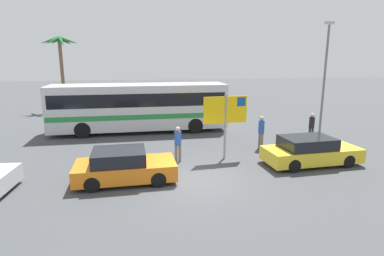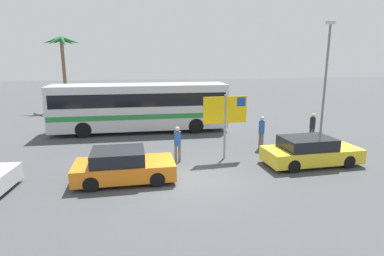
{
  "view_description": "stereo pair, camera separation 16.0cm",
  "coord_description": "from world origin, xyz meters",
  "px_view_note": "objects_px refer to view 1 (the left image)",
  "views": [
    {
      "loc": [
        -2.29,
        -11.76,
        4.93
      ],
      "look_at": [
        0.6,
        3.99,
        1.3
      ],
      "focal_mm": 29.3,
      "sensor_mm": 36.0,
      "label": 1
    },
    {
      "loc": [
        -2.13,
        -11.79,
        4.93
      ],
      "look_at": [
        0.6,
        3.99,
        1.3
      ],
      "focal_mm": 29.3,
      "sensor_mm": 36.0,
      "label": 2
    }
  ],
  "objects_px": {
    "bus_front_coach": "(140,105)",
    "car_yellow": "(310,151)",
    "car_orange": "(124,166)",
    "pedestrian_by_bus": "(312,125)",
    "ferry_sign": "(226,112)",
    "pedestrian_near_sign": "(178,141)",
    "pedestrian_crossing_lot": "(261,130)"
  },
  "relations": [
    {
      "from": "car_orange",
      "to": "car_yellow",
      "type": "height_order",
      "value": "same"
    },
    {
      "from": "pedestrian_by_bus",
      "to": "pedestrian_crossing_lot",
      "type": "relative_size",
      "value": 0.94
    },
    {
      "from": "bus_front_coach",
      "to": "car_orange",
      "type": "xyz_separation_m",
      "value": [
        -0.83,
        -8.82,
        -1.15
      ]
    },
    {
      "from": "car_orange",
      "to": "pedestrian_by_bus",
      "type": "distance_m",
      "value": 11.62
    },
    {
      "from": "car_orange",
      "to": "pedestrian_near_sign",
      "type": "distance_m",
      "value": 3.21
    },
    {
      "from": "ferry_sign",
      "to": "pedestrian_near_sign",
      "type": "distance_m",
      "value": 2.73
    },
    {
      "from": "bus_front_coach",
      "to": "pedestrian_by_bus",
      "type": "bearing_deg",
      "value": -24.51
    },
    {
      "from": "pedestrian_near_sign",
      "to": "pedestrian_crossing_lot",
      "type": "height_order",
      "value": "pedestrian_crossing_lot"
    },
    {
      "from": "pedestrian_crossing_lot",
      "to": "bus_front_coach",
      "type": "bearing_deg",
      "value": -66.58
    },
    {
      "from": "pedestrian_crossing_lot",
      "to": "ferry_sign",
      "type": "bearing_deg",
      "value": 1.68
    },
    {
      "from": "bus_front_coach",
      "to": "car_yellow",
      "type": "bearing_deg",
      "value": -47.08
    },
    {
      "from": "bus_front_coach",
      "to": "ferry_sign",
      "type": "relative_size",
      "value": 3.6
    },
    {
      "from": "pedestrian_near_sign",
      "to": "pedestrian_crossing_lot",
      "type": "xyz_separation_m",
      "value": [
        4.78,
        1.39,
        0.06
      ]
    },
    {
      "from": "bus_front_coach",
      "to": "pedestrian_crossing_lot",
      "type": "distance_m",
      "value": 8.44
    },
    {
      "from": "ferry_sign",
      "to": "pedestrian_by_bus",
      "type": "bearing_deg",
      "value": 15.92
    },
    {
      "from": "bus_front_coach",
      "to": "pedestrian_crossing_lot",
      "type": "relative_size",
      "value": 6.34
    },
    {
      "from": "bus_front_coach",
      "to": "car_yellow",
      "type": "xyz_separation_m",
      "value": [
        7.69,
        -8.27,
        -1.15
      ]
    },
    {
      "from": "car_yellow",
      "to": "pedestrian_by_bus",
      "type": "relative_size",
      "value": 2.63
    },
    {
      "from": "car_orange",
      "to": "pedestrian_near_sign",
      "type": "relative_size",
      "value": 2.32
    },
    {
      "from": "car_yellow",
      "to": "pedestrian_near_sign",
      "type": "distance_m",
      "value": 6.23
    },
    {
      "from": "pedestrian_by_bus",
      "to": "pedestrian_crossing_lot",
      "type": "xyz_separation_m",
      "value": [
        -3.53,
        -0.88,
        0.07
      ]
    },
    {
      "from": "pedestrian_crossing_lot",
      "to": "pedestrian_by_bus",
      "type": "bearing_deg",
      "value": 167.59
    },
    {
      "from": "ferry_sign",
      "to": "pedestrian_by_bus",
      "type": "relative_size",
      "value": 1.87
    },
    {
      "from": "bus_front_coach",
      "to": "pedestrian_near_sign",
      "type": "distance_m",
      "value": 7.05
    },
    {
      "from": "bus_front_coach",
      "to": "car_orange",
      "type": "relative_size",
      "value": 2.86
    },
    {
      "from": "pedestrian_crossing_lot",
      "to": "pedestrian_near_sign",
      "type": "bearing_deg",
      "value": -10.25
    },
    {
      "from": "ferry_sign",
      "to": "car_orange",
      "type": "distance_m",
      "value": 5.58
    },
    {
      "from": "car_orange",
      "to": "pedestrian_crossing_lot",
      "type": "height_order",
      "value": "pedestrian_crossing_lot"
    },
    {
      "from": "car_orange",
      "to": "pedestrian_crossing_lot",
      "type": "relative_size",
      "value": 2.22
    },
    {
      "from": "ferry_sign",
      "to": "pedestrian_by_bus",
      "type": "xyz_separation_m",
      "value": [
        5.92,
        2.16,
        -1.32
      ]
    },
    {
      "from": "car_orange",
      "to": "pedestrian_by_bus",
      "type": "relative_size",
      "value": 2.35
    },
    {
      "from": "car_orange",
      "to": "bus_front_coach",
      "type": "bearing_deg",
      "value": 83.47
    }
  ]
}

